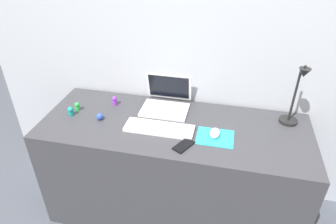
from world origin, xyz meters
name	(u,v)px	position (x,y,z in m)	size (l,w,h in m)	color
ground_plane	(173,207)	(0.00, 0.00, 0.00)	(6.00, 6.00, 0.00)	#474C56
back_wall	(184,91)	(0.00, 0.35, 0.79)	(2.84, 0.05, 1.58)	#B2B7C1
desk	(173,170)	(0.00, 0.00, 0.37)	(1.64, 0.62, 0.74)	#38383D
laptop	(167,99)	(-0.09, 0.20, 0.79)	(0.30, 0.26, 0.21)	white
keyboard	(159,128)	(-0.08, -0.06, 0.75)	(0.41, 0.13, 0.02)	white
mousepad	(215,137)	(0.25, -0.07, 0.74)	(0.21, 0.17, 0.00)	#28B7CC
mouse	(215,133)	(0.25, -0.05, 0.76)	(0.06, 0.10, 0.03)	white
cell_phone	(184,145)	(0.09, -0.18, 0.74)	(0.06, 0.13, 0.01)	black
desk_lamp	(295,98)	(0.68, 0.16, 0.93)	(0.11, 0.17, 0.41)	black
toy_figurine_green	(77,106)	(-0.65, 0.03, 0.77)	(0.03, 0.03, 0.06)	green
toy_figurine_teal	(71,111)	(-0.66, -0.03, 0.77)	(0.04, 0.04, 0.06)	teal
toy_figurine_blue	(100,117)	(-0.46, -0.04, 0.76)	(0.04, 0.04, 0.04)	blue
toy_figurine_purple	(115,101)	(-0.44, 0.15, 0.77)	(0.03, 0.03, 0.06)	purple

